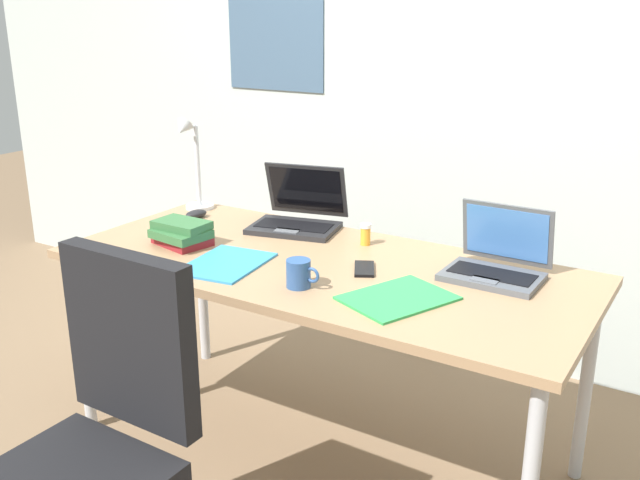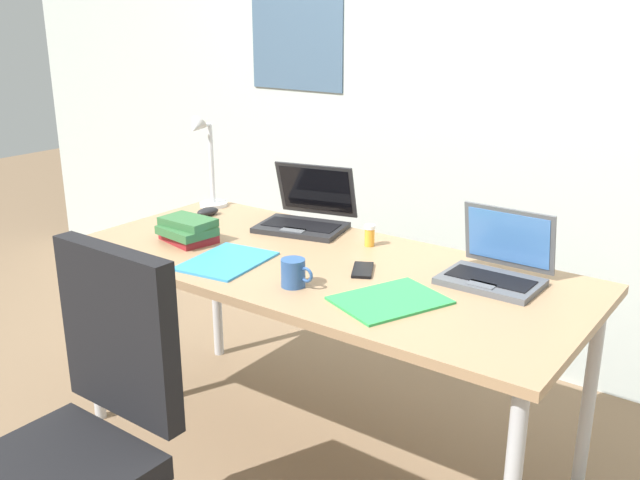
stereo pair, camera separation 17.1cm
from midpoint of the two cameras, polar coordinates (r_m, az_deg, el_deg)
ground_plane at (r=2.73m, az=1.87°, el=-16.59°), size 12.00×12.00×0.00m
wall_back at (r=3.23m, az=13.46°, el=13.12°), size 6.00×0.13×2.60m
desk at (r=2.41m, az=2.04°, el=-3.12°), size 1.80×0.80×0.74m
desk_lamp at (r=3.03m, az=-7.61°, el=6.20°), size 0.12×0.18×0.40m
laptop_back_left at (r=2.30m, az=16.13°, el=-2.18°), size 0.30×0.25×0.22m
laptop_near_mouse at (r=2.76m, az=0.62°, el=1.99°), size 0.39×0.37×0.24m
computer_mouse at (r=2.95m, az=-7.42°, el=2.28°), size 0.08×0.11×0.03m
cell_phone at (r=2.32m, az=5.59°, el=-2.46°), size 0.12×0.15×0.01m
pill_bottle at (r=2.55m, az=5.95°, el=0.37°), size 0.04×0.04×0.08m
book_stack at (r=2.62m, az=-8.80°, el=0.76°), size 0.22×0.19×0.09m
paper_folder_back_left at (r=2.40m, az=-5.52°, el=-1.73°), size 0.27×0.34×0.01m
paper_folder_front_right at (r=2.09m, az=8.02°, el=-4.89°), size 0.33×0.38×0.01m
coffee_mug at (r=2.17m, az=0.12°, el=-2.71°), size 0.11×0.08×0.09m
office_chair at (r=2.04m, az=-16.65°, el=-17.31°), size 0.52×0.54×0.97m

